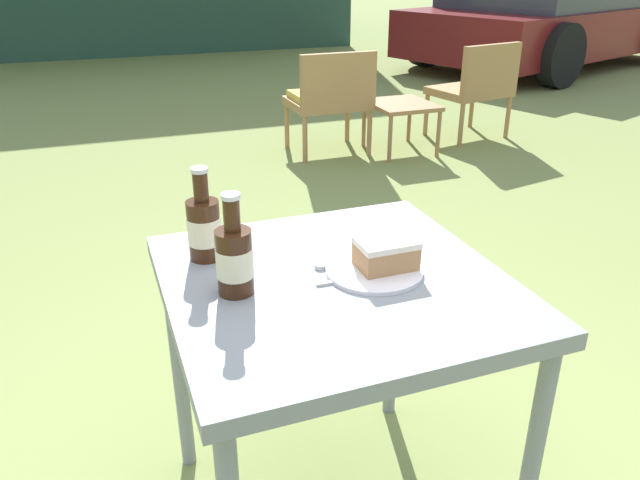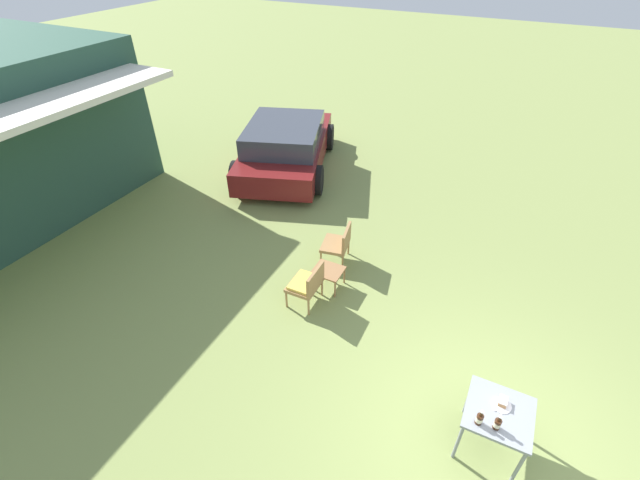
% 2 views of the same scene
% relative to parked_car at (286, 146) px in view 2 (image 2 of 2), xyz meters
% --- Properties ---
extents(ground_plane, '(60.00, 60.00, 0.00)m').
position_rel_parked_car_xyz_m(ground_plane, '(-5.33, -5.91, -0.62)').
color(ground_plane, olive).
extents(parked_car, '(4.44, 3.13, 1.25)m').
position_rel_parked_car_xyz_m(parked_car, '(0.00, 0.00, 0.00)').
color(parked_car, maroon).
rests_on(parked_car, ground_plane).
extents(wicker_chair_cushioned, '(0.57, 0.48, 0.76)m').
position_rel_parked_car_xyz_m(wicker_chair_cushioned, '(-4.12, -2.78, -0.19)').
color(wicker_chair_cushioned, '#9E7547').
rests_on(wicker_chair_cushioned, ground_plane).
extents(wicker_chair_plain, '(0.64, 0.57, 0.76)m').
position_rel_parked_car_xyz_m(wicker_chair_plain, '(-2.88, -2.80, -0.19)').
color(wicker_chair_plain, '#9E7547').
rests_on(wicker_chair_plain, ground_plane).
extents(garden_side_table, '(0.45, 0.50, 0.37)m').
position_rel_parked_car_xyz_m(garden_side_table, '(-3.60, -2.92, -0.29)').
color(garden_side_table, '#996B42').
rests_on(garden_side_table, ground_plane).
extents(patio_table, '(0.74, 0.74, 0.73)m').
position_rel_parked_car_xyz_m(patio_table, '(-5.33, -5.91, 0.03)').
color(patio_table, gray).
rests_on(patio_table, ground_plane).
extents(cake_on_plate, '(0.22, 0.22, 0.08)m').
position_rel_parked_car_xyz_m(cake_on_plate, '(-5.22, -5.92, 0.13)').
color(cake_on_plate, white).
rests_on(cake_on_plate, patio_table).
extents(cola_bottle_near, '(0.08, 0.08, 0.22)m').
position_rel_parked_car_xyz_m(cola_bottle_near, '(-5.55, -5.90, 0.19)').
color(cola_bottle_near, '#381E0F').
rests_on(cola_bottle_near, patio_table).
extents(cola_bottle_far, '(0.08, 0.08, 0.22)m').
position_rel_parked_car_xyz_m(cola_bottle_far, '(-5.58, -5.71, 0.19)').
color(cola_bottle_far, '#381E0F').
rests_on(cola_bottle_far, patio_table).
extents(fork, '(0.17, 0.02, 0.01)m').
position_rel_parked_car_xyz_m(fork, '(-5.30, -5.94, 0.11)').
color(fork, silver).
rests_on(fork, patio_table).
extents(loose_bottle_cap, '(0.03, 0.03, 0.01)m').
position_rel_parked_car_xyz_m(loose_bottle_cap, '(-5.35, -5.86, 0.11)').
color(loose_bottle_cap, silver).
rests_on(loose_bottle_cap, patio_table).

